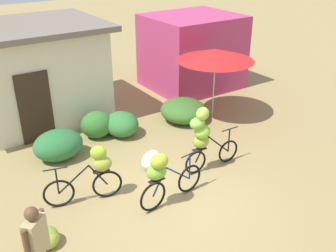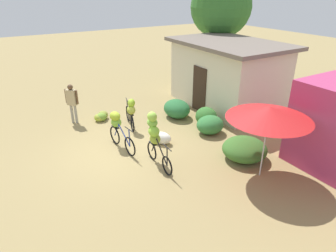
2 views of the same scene
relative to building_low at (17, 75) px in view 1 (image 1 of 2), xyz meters
name	(u,v)px [view 1 (image 1 of 2)]	position (x,y,z in m)	size (l,w,h in m)	color
ground_plane	(174,202)	(1.50, -6.02, -1.49)	(60.00, 60.00, 0.00)	#968150
building_low	(17,75)	(0.00, 0.00, 0.00)	(5.28, 3.59, 2.95)	beige
shop_pink	(192,51)	(6.28, -0.33, -0.16)	(3.20, 2.80, 2.66)	#B4396A
hedge_bush_front_left	(58,145)	(0.11, -2.81, -1.11)	(1.28, 1.06, 0.77)	#2A6B37
hedge_bush_front_right	(97,124)	(1.45, -2.26, -1.11)	(0.93, 0.84, 0.77)	#346F2C
hedge_bush_mid	(122,124)	(2.08, -2.56, -1.15)	(0.95, 1.07, 0.70)	#327437
hedge_bush_by_door	(183,110)	(4.13, -2.77, -1.14)	(1.42, 1.47, 0.70)	#396A28
market_umbrella	(215,55)	(5.08, -3.04, 0.53)	(2.35, 2.35, 2.20)	beige
bicycle_leftmost	(94,170)	(0.15, -4.97, -0.76)	(1.66, 0.55, 1.29)	black
bicycle_near_pile	(163,174)	(1.25, -5.96, -0.71)	(1.71, 0.45, 1.29)	black
bicycle_center_loaded	(203,135)	(2.80, -5.36, -0.52)	(1.62, 0.40, 1.72)	black
banana_pile_on_ground	(45,238)	(-1.24, -5.74, -1.33)	(0.76, 0.80, 0.34)	olive
produce_sack	(151,160)	(1.84, -4.55, -1.27)	(0.70, 0.44, 0.44)	silver
person_vendor	(37,241)	(-1.59, -6.74, -0.49)	(0.45, 0.42, 1.65)	gray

